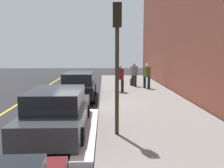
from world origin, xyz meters
TOP-DOWN VIEW (x-y plane):
  - ground_plane at (0.00, 0.00)m, footprint 56.00×56.00m
  - sidewalk at (0.00, -3.30)m, footprint 28.00×4.60m
  - lane_stripe_centre at (0.00, 3.20)m, footprint 28.00×0.14m
  - snow_bank_curb at (-5.02, -0.70)m, footprint 5.38×0.56m
  - parked_car_charcoal at (-5.06, 0.28)m, footprint 4.75×1.92m
  - parked_car_black at (1.33, 0.20)m, footprint 4.68×1.94m
  - pedestrian_burgundy_coat at (2.89, -2.23)m, footprint 0.54×0.50m
  - pedestrian_olive_coat at (4.35, -4.18)m, footprint 0.52×0.54m
  - pedestrian_grey_coat at (5.50, -3.44)m, footprint 0.52×0.53m
  - traffic_light_pole at (-5.50, -1.62)m, footprint 0.35×0.26m
  - rolling_suitcase at (5.99, -3.31)m, footprint 0.34×0.22m

SIDE VIEW (x-z plane):
  - ground_plane at x=0.00m, z-range 0.00..0.00m
  - lane_stripe_centre at x=0.00m, z-range 0.00..0.01m
  - sidewalk at x=0.00m, z-range 0.00..0.15m
  - snow_bank_curb at x=-5.02m, z-range 0.00..0.22m
  - rolling_suitcase at x=5.99m, z-range -0.03..0.82m
  - parked_car_black at x=1.33m, z-range 0.00..1.51m
  - parked_car_charcoal at x=-5.06m, z-range 0.00..1.52m
  - pedestrian_burgundy_coat at x=2.89m, z-range 0.21..1.90m
  - pedestrian_grey_coat at x=5.50m, z-range 0.21..1.90m
  - pedestrian_olive_coat at x=4.35m, z-range 0.21..1.91m
  - traffic_light_pole at x=-5.50m, z-range 0.87..4.84m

